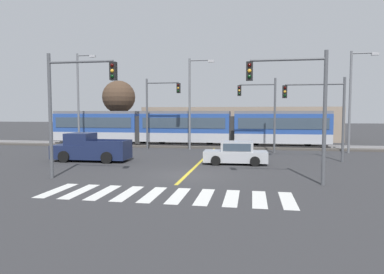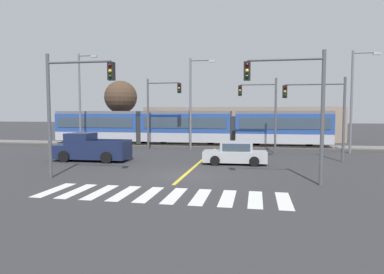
# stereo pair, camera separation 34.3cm
# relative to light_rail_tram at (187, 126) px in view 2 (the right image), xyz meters

# --- Properties ---
(ground_plane) EXTENTS (200.00, 200.00, 0.00)m
(ground_plane) POSITION_rel_light_rail_tram_xyz_m (3.14, -16.00, -2.05)
(ground_plane) COLOR #333335
(track_bed) EXTENTS (120.00, 4.00, 0.18)m
(track_bed) POSITION_rel_light_rail_tram_xyz_m (3.14, 0.01, -1.96)
(track_bed) COLOR #4C4742
(track_bed) RESTS_ON ground
(rail_near) EXTENTS (120.00, 0.08, 0.10)m
(rail_near) POSITION_rel_light_rail_tram_xyz_m (3.14, -0.71, -1.82)
(rail_near) COLOR #939399
(rail_near) RESTS_ON track_bed
(rail_far) EXTENTS (120.00, 0.08, 0.10)m
(rail_far) POSITION_rel_light_rail_tram_xyz_m (3.14, 0.73, -1.82)
(rail_far) COLOR #939399
(rail_far) RESTS_ON track_bed
(light_rail_tram) EXTENTS (28.00, 2.64, 3.43)m
(light_rail_tram) POSITION_rel_light_rail_tram_xyz_m (0.00, 0.00, 0.00)
(light_rail_tram) COLOR #B7BAC1
(light_rail_tram) RESTS_ON track_bed
(crosswalk_stripe_0) EXTENTS (0.57, 2.80, 0.01)m
(crosswalk_stripe_0) POSITION_rel_light_rail_tram_xyz_m (-1.81, -20.53, -2.04)
(crosswalk_stripe_0) COLOR silver
(crosswalk_stripe_0) RESTS_ON ground
(crosswalk_stripe_1) EXTENTS (0.57, 2.80, 0.01)m
(crosswalk_stripe_1) POSITION_rel_light_rail_tram_xyz_m (-0.71, -20.53, -2.04)
(crosswalk_stripe_1) COLOR silver
(crosswalk_stripe_1) RESTS_ON ground
(crosswalk_stripe_2) EXTENTS (0.57, 2.80, 0.01)m
(crosswalk_stripe_2) POSITION_rel_light_rail_tram_xyz_m (0.39, -20.53, -2.04)
(crosswalk_stripe_2) COLOR silver
(crosswalk_stripe_2) RESTS_ON ground
(crosswalk_stripe_3) EXTENTS (0.57, 2.80, 0.01)m
(crosswalk_stripe_3) POSITION_rel_light_rail_tram_xyz_m (1.49, -20.54, -2.04)
(crosswalk_stripe_3) COLOR silver
(crosswalk_stripe_3) RESTS_ON ground
(crosswalk_stripe_4) EXTENTS (0.57, 2.80, 0.01)m
(crosswalk_stripe_4) POSITION_rel_light_rail_tram_xyz_m (2.59, -20.54, -2.04)
(crosswalk_stripe_4) COLOR silver
(crosswalk_stripe_4) RESTS_ON ground
(crosswalk_stripe_5) EXTENTS (0.57, 2.80, 0.01)m
(crosswalk_stripe_5) POSITION_rel_light_rail_tram_xyz_m (3.69, -20.54, -2.04)
(crosswalk_stripe_5) COLOR silver
(crosswalk_stripe_5) RESTS_ON ground
(crosswalk_stripe_6) EXTENTS (0.57, 2.80, 0.01)m
(crosswalk_stripe_6) POSITION_rel_light_rail_tram_xyz_m (4.79, -20.54, -2.04)
(crosswalk_stripe_6) COLOR silver
(crosswalk_stripe_6) RESTS_ON ground
(crosswalk_stripe_7) EXTENTS (0.57, 2.80, 0.01)m
(crosswalk_stripe_7) POSITION_rel_light_rail_tram_xyz_m (5.89, -20.55, -2.04)
(crosswalk_stripe_7) COLOR silver
(crosswalk_stripe_7) RESTS_ON ground
(crosswalk_stripe_8) EXTENTS (0.57, 2.80, 0.01)m
(crosswalk_stripe_8) POSITION_rel_light_rail_tram_xyz_m (6.99, -20.55, -2.04)
(crosswalk_stripe_8) COLOR silver
(crosswalk_stripe_8) RESTS_ON ground
(crosswalk_stripe_9) EXTENTS (0.57, 2.80, 0.01)m
(crosswalk_stripe_9) POSITION_rel_light_rail_tram_xyz_m (8.09, -20.55, -2.04)
(crosswalk_stripe_9) COLOR silver
(crosswalk_stripe_9) RESTS_ON ground
(lane_centre_line) EXTENTS (0.20, 16.55, 0.01)m
(lane_centre_line) POSITION_rel_light_rail_tram_xyz_m (3.14, -10.27, -2.04)
(lane_centre_line) COLOR gold
(lane_centre_line) RESTS_ON ground
(sedan_crossing) EXTENTS (4.25, 2.02, 1.52)m
(sedan_crossing) POSITION_rel_light_rail_tram_xyz_m (5.61, -11.27, -1.35)
(sedan_crossing) COLOR #B7BABF
(sedan_crossing) RESTS_ON ground
(pickup_truck) EXTENTS (5.42, 2.29, 1.98)m
(pickup_truck) POSITION_rel_light_rail_tram_xyz_m (-4.70, -11.60, -1.20)
(pickup_truck) COLOR #192347
(pickup_truck) RESTS_ON ground
(traffic_light_near_left) EXTENTS (3.75, 0.38, 6.46)m
(traffic_light_near_left) POSITION_rel_light_rail_tram_xyz_m (-2.45, -17.97, 2.19)
(traffic_light_near_left) COLOR #515459
(traffic_light_near_left) RESTS_ON ground
(traffic_light_far_left) EXTENTS (3.25, 0.38, 6.56)m
(traffic_light_far_left) POSITION_rel_light_rail_tram_xyz_m (-1.94, -3.58, 2.25)
(traffic_light_far_left) COLOR #515459
(traffic_light_far_left) RESTS_ON ground
(traffic_light_mid_right) EXTENTS (4.25, 0.38, 5.89)m
(traffic_light_mid_right) POSITION_rel_light_rail_tram_xyz_m (11.47, -8.95, 1.87)
(traffic_light_mid_right) COLOR #515459
(traffic_light_mid_right) RESTS_ON ground
(traffic_light_far_right) EXTENTS (3.25, 0.38, 6.36)m
(traffic_light_far_right) POSITION_rel_light_rail_tram_xyz_m (7.53, -4.34, 2.07)
(traffic_light_far_right) COLOR #515459
(traffic_light_far_right) RESTS_ON ground
(traffic_light_near_right) EXTENTS (3.75, 0.38, 6.32)m
(traffic_light_near_right) POSITION_rel_light_rail_tram_xyz_m (8.79, -17.34, 2.14)
(traffic_light_near_right) COLOR #515459
(traffic_light_near_right) RESTS_ON ground
(street_lamp_west) EXTENTS (1.98, 0.28, 9.14)m
(street_lamp_west) POSITION_rel_light_rail_tram_xyz_m (-9.91, -3.10, 3.08)
(street_lamp_west) COLOR slate
(street_lamp_west) RESTS_ON ground
(street_lamp_centre) EXTENTS (2.38, 0.28, 8.41)m
(street_lamp_centre) POSITION_rel_light_rail_tram_xyz_m (1.18, -2.91, 2.76)
(street_lamp_centre) COLOR slate
(street_lamp_centre) RESTS_ON ground
(street_lamp_east) EXTENTS (2.22, 0.28, 8.60)m
(street_lamp_east) POSITION_rel_light_rail_tram_xyz_m (15.03, -3.25, 2.84)
(street_lamp_east) COLOR slate
(street_lamp_east) RESTS_ON ground
(bare_tree_far_west) EXTENTS (4.00, 4.00, 7.35)m
(bare_tree_far_west) POSITION_rel_light_rail_tram_xyz_m (-9.44, 5.69, 3.28)
(bare_tree_far_west) COLOR brown
(bare_tree_far_west) RESTS_ON ground
(building_backdrop_far) EXTENTS (24.06, 6.00, 4.13)m
(building_backdrop_far) POSITION_rel_light_rail_tram_xyz_m (5.05, 9.96, 0.02)
(building_backdrop_far) COLOR gray
(building_backdrop_far) RESTS_ON ground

